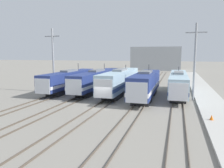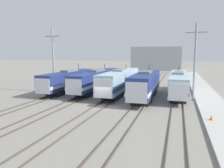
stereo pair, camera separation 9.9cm
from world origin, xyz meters
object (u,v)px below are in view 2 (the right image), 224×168
(locomotive_far_left, at_px, (69,80))
(traffic_cone, at_px, (211,117))
(locomotive_center_left, at_px, (96,80))
(locomotive_center_right, at_px, (145,85))
(locomotive_center, at_px, (120,81))
(catenary_tower_left, at_px, (53,59))
(locomotive_far_right, at_px, (178,83))
(catenary_tower_right, at_px, (195,61))

(locomotive_far_left, relative_size, traffic_cone, 33.31)
(locomotive_center_left, xyz_separation_m, locomotive_center_right, (9.92, -4.49, 0.13))
(locomotive_center, bearing_deg, catenary_tower_left, -169.26)
(locomotive_center_left, xyz_separation_m, locomotive_far_right, (14.87, -0.42, -0.01))
(catenary_tower_right, xyz_separation_m, traffic_cone, (1.12, -11.06, -5.49))
(locomotive_center, bearing_deg, locomotive_far_left, -178.42)
(locomotive_center_right, xyz_separation_m, locomotive_far_right, (4.96, 4.06, -0.14))
(locomotive_center, distance_m, locomotive_far_right, 9.95)
(locomotive_center, bearing_deg, traffic_cone, -45.15)
(locomotive_center_right, distance_m, locomotive_far_right, 6.41)
(traffic_cone, bearing_deg, locomotive_center_left, 141.27)
(locomotive_center_left, distance_m, catenary_tower_right, 17.87)
(locomotive_far_right, relative_size, traffic_cone, 35.22)
(locomotive_center_left, distance_m, locomotive_far_right, 14.88)
(locomotive_far_right, height_order, catenary_tower_left, catenary_tower_left)
(locomotive_center, height_order, catenary_tower_right, catenary_tower_right)
(catenary_tower_left, height_order, catenary_tower_right, same)
(locomotive_center_left, bearing_deg, traffic_cone, -38.73)
(locomotive_center_right, relative_size, catenary_tower_right, 1.43)
(locomotive_far_left, relative_size, catenary_tower_right, 1.54)
(locomotive_center_left, bearing_deg, locomotive_far_left, -162.56)
(locomotive_center_left, distance_m, locomotive_center, 5.12)
(catenary_tower_right, relative_size, traffic_cone, 21.62)
(locomotive_center, xyz_separation_m, traffic_cone, (13.23, -13.30, -1.72))
(locomotive_center_left, height_order, catenary_tower_left, catenary_tower_left)
(locomotive_far_right, relative_size, catenary_tower_left, 1.63)
(locomotive_far_left, height_order, locomotive_far_right, locomotive_far_left)
(locomotive_center_right, xyz_separation_m, catenary_tower_left, (-16.77, 0.96, 3.78))
(locomotive_center, bearing_deg, locomotive_center_right, -32.87)
(locomotive_center, height_order, locomotive_far_right, locomotive_center)
(locomotive_far_left, height_order, locomotive_center_right, locomotive_center_right)
(locomotive_center_left, relative_size, locomotive_center, 1.04)
(catenary_tower_left, xyz_separation_m, traffic_cone, (25.05, -11.06, -5.49))
(locomotive_center, bearing_deg, catenary_tower_right, -10.47)
(locomotive_far_left, distance_m, traffic_cone, 26.61)
(locomotive_center, bearing_deg, locomotive_far_right, 4.96)
(locomotive_center, relative_size, locomotive_far_right, 1.02)
(locomotive_center_right, relative_size, traffic_cone, 30.85)
(locomotive_far_left, height_order, catenary_tower_left, catenary_tower_left)
(locomotive_far_left, bearing_deg, locomotive_center_right, -11.14)
(catenary_tower_left, distance_m, traffic_cone, 27.93)
(locomotive_far_right, height_order, catenary_tower_right, catenary_tower_right)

